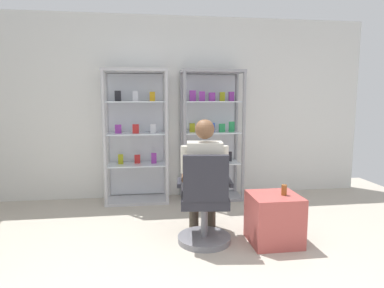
% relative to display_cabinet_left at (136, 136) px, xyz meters
% --- Properties ---
extents(back_wall, '(6.00, 0.10, 2.70)m').
position_rel_display_cabinet_left_xyz_m(back_wall, '(0.55, 0.23, 0.39)').
color(back_wall, silver).
rests_on(back_wall, ground).
extents(display_cabinet_left, '(0.90, 0.45, 1.90)m').
position_rel_display_cabinet_left_xyz_m(display_cabinet_left, '(0.00, 0.00, 0.00)').
color(display_cabinet_left, '#B7B7BC').
rests_on(display_cabinet_left, ground).
extents(display_cabinet_right, '(0.90, 0.45, 1.90)m').
position_rel_display_cabinet_left_xyz_m(display_cabinet_right, '(1.10, -0.00, 0.00)').
color(display_cabinet_right, gray).
rests_on(display_cabinet_right, ground).
extents(office_chair, '(0.59, 0.56, 0.96)m').
position_rel_display_cabinet_left_xyz_m(office_chair, '(0.72, -1.62, -0.57)').
color(office_chair, slate).
rests_on(office_chair, ground).
extents(seated_shopkeeper, '(0.52, 0.60, 1.29)m').
position_rel_display_cabinet_left_xyz_m(seated_shopkeeper, '(0.74, -1.46, -0.25)').
color(seated_shopkeeper, '#3F382D').
rests_on(seated_shopkeeper, ground).
extents(storage_crate, '(0.50, 0.48, 0.51)m').
position_rel_display_cabinet_left_xyz_m(storage_crate, '(1.44, -1.69, -0.71)').
color(storage_crate, '#B24C47').
rests_on(storage_crate, ground).
extents(tea_glass, '(0.06, 0.06, 0.11)m').
position_rel_display_cabinet_left_xyz_m(tea_glass, '(1.53, -1.71, -0.39)').
color(tea_glass, brown).
rests_on(tea_glass, storage_crate).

